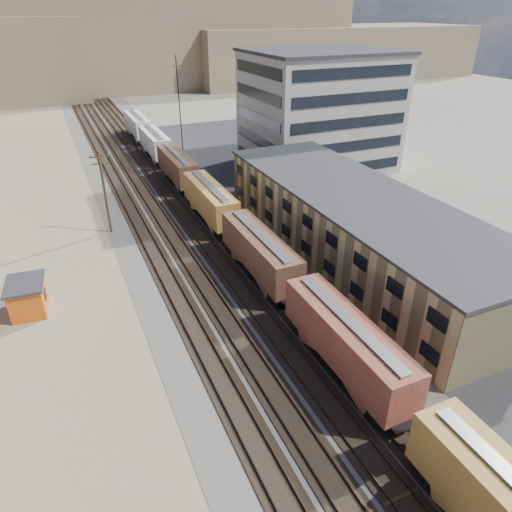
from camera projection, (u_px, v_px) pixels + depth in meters
name	position (u px, v px, depth m)	size (l,w,h in m)	color
ground	(386.00, 506.00, 25.17)	(300.00, 300.00, 0.00)	#6B6356
ballast_bed	(164.00, 199.00, 65.19)	(18.00, 200.00, 0.06)	#4C4742
dirt_yard	(7.00, 258.00, 50.03)	(24.00, 180.00, 0.03)	gray
asphalt_lot	(353.00, 212.00, 61.06)	(26.00, 120.00, 0.04)	#232326
rail_tracks	(160.00, 199.00, 64.96)	(11.40, 200.00, 0.24)	black
freight_train	(232.00, 222.00, 51.50)	(3.00, 119.74, 4.46)	black
warehouse	(356.00, 225.00, 48.80)	(12.40, 40.40, 7.25)	tan
office_tower	(319.00, 110.00, 74.73)	(22.60, 18.60, 18.45)	#9E998E
utility_pole_north	(105.00, 191.00, 53.21)	(2.20, 0.32, 10.00)	#382619
radio_mast	(180.00, 117.00, 70.98)	(1.20, 0.16, 18.00)	black
hills_north	(74.00, 41.00, 152.91)	(265.00, 80.00, 32.00)	brown
maintenance_shed	(28.00, 297.00, 40.52)	(3.51, 4.37, 3.03)	#C54E12
parked_car_blue	(328.00, 177.00, 71.62)	(2.22, 4.81, 1.34)	navy
parked_car_far	(300.00, 159.00, 79.92)	(1.74, 4.32, 1.47)	silver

